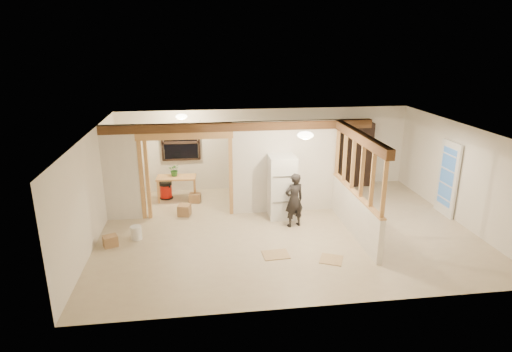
{
  "coord_description": "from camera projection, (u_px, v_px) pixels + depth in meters",
  "views": [
    {
      "loc": [
        -2.0,
        -9.55,
        4.5
      ],
      "look_at": [
        -0.68,
        0.4,
        1.29
      ],
      "focal_mm": 30.0,
      "sensor_mm": 36.0,
      "label": 1
    }
  ],
  "objects": [
    {
      "name": "ceiling_dome_util",
      "position": [
        181.0,
        117.0,
        11.74
      ],
      "size": [
        0.32,
        0.32,
        0.14
      ],
      "primitive_type": "ellipsoid",
      "color": "#FFEABF",
      "rests_on": "ceiling"
    },
    {
      "name": "bucket",
      "position": [
        136.0,
        233.0,
        10.05
      ],
      "size": [
        0.32,
        0.32,
        0.33
      ],
      "primitive_type": "cylinder",
      "rotation": [
        0.0,
        0.0,
        0.3
      ],
      "color": "silver",
      "rests_on": "floor"
    },
    {
      "name": "floor",
      "position": [
        285.0,
        229.0,
        10.64
      ],
      "size": [
        9.0,
        6.5,
        0.01
      ],
      "primitive_type": "cube",
      "color": "#C5B392",
      "rests_on": "ground"
    },
    {
      "name": "stud_partition",
      "position": [
        358.0,
        167.0,
        9.95
      ],
      "size": [
        0.14,
        3.2,
        1.32
      ],
      "primitive_type": "cube",
      "color": "tan",
      "rests_on": "pony_wall"
    },
    {
      "name": "potted_plant",
      "position": [
        175.0,
        170.0,
        12.4
      ],
      "size": [
        0.36,
        0.32,
        0.37
      ],
      "primitive_type": "imported",
      "rotation": [
        0.0,
        0.0,
        -0.1
      ],
      "color": "#26571F",
      "rests_on": "work_table"
    },
    {
      "name": "work_table",
      "position": [
        177.0,
        188.0,
        12.49
      ],
      "size": [
        1.15,
        0.62,
        0.71
      ],
      "primitive_type": "cube",
      "rotation": [
        0.0,
        0.0,
        -0.05
      ],
      "color": "tan",
      "rests_on": "floor"
    },
    {
      "name": "header_beam_back",
      "position": [
        240.0,
        126.0,
        10.92
      ],
      "size": [
        7.0,
        0.18,
        0.22
      ],
      "primitive_type": "cube",
      "color": "brown",
      "rests_on": "ceiling"
    },
    {
      "name": "wall_back",
      "position": [
        266.0,
        149.0,
        13.32
      ],
      "size": [
        9.0,
        0.01,
        2.5
      ],
      "primitive_type": "cube",
      "color": "silver",
      "rests_on": "floor"
    },
    {
      "name": "floor_panel_far",
      "position": [
        276.0,
        255.0,
        9.35
      ],
      "size": [
        0.59,
        0.49,
        0.02
      ],
      "primitive_type": "cube",
      "rotation": [
        0.0,
        0.0,
        0.06
      ],
      "color": "tan",
      "rests_on": "floor"
    },
    {
      "name": "french_door",
      "position": [
        448.0,
        179.0,
        11.26
      ],
      "size": [
        0.12,
        0.86,
        2.0
      ],
      "primitive_type": "cube",
      "color": "white",
      "rests_on": "floor"
    },
    {
      "name": "header_beam_right",
      "position": [
        360.0,
        137.0,
        9.73
      ],
      "size": [
        0.18,
        3.3,
        0.22
      ],
      "primitive_type": "cube",
      "color": "brown",
      "rests_on": "ceiling"
    },
    {
      "name": "ceiling",
      "position": [
        288.0,
        130.0,
        9.87
      ],
      "size": [
        9.0,
        6.5,
        0.01
      ],
      "primitive_type": "cube",
      "color": "white"
    },
    {
      "name": "wall_front",
      "position": [
        325.0,
        242.0,
        7.19
      ],
      "size": [
        9.0,
        0.01,
        2.5
      ],
      "primitive_type": "cube",
      "color": "silver",
      "rests_on": "floor"
    },
    {
      "name": "doorway_frame",
      "position": [
        187.0,
        176.0,
        11.13
      ],
      "size": [
        2.46,
        0.14,
        2.2
      ],
      "primitive_type": "cube",
      "color": "tan",
      "rests_on": "floor"
    },
    {
      "name": "box_util_b",
      "position": [
        184.0,
        210.0,
        11.43
      ],
      "size": [
        0.38,
        0.38,
        0.29
      ],
      "primitive_type": "cube",
      "rotation": [
        0.0,
        0.0,
        -0.22
      ],
      "color": "#A0774D",
      "rests_on": "floor"
    },
    {
      "name": "partition_left_stub",
      "position": [
        121.0,
        173.0,
        10.88
      ],
      "size": [
        0.9,
        0.12,
        2.5
      ],
      "primitive_type": "cube",
      "color": "silver",
      "rests_on": "floor"
    },
    {
      "name": "partition_center",
      "position": [
        285.0,
        167.0,
        11.41
      ],
      "size": [
        2.8,
        0.12,
        2.5
      ],
      "primitive_type": "cube",
      "color": "silver",
      "rests_on": "floor"
    },
    {
      "name": "hanging_bulb",
      "position": [
        200.0,
        132.0,
        11.23
      ],
      "size": [
        0.07,
        0.07,
        0.07
      ],
      "primitive_type": "ellipsoid",
      "color": "#FFD88C",
      "rests_on": "ceiling"
    },
    {
      "name": "floor_panel_near",
      "position": [
        331.0,
        259.0,
        9.14
      ],
      "size": [
        0.62,
        0.62,
        0.02
      ],
      "primitive_type": "cube",
      "rotation": [
        0.0,
        0.0,
        -0.43
      ],
      "color": "tan",
      "rests_on": "floor"
    },
    {
      "name": "box_front",
      "position": [
        110.0,
        241.0,
        9.72
      ],
      "size": [
        0.38,
        0.35,
        0.25
      ],
      "primitive_type": "cube",
      "rotation": [
        0.0,
        0.0,
        0.4
      ],
      "color": "#A0774D",
      "rests_on": "floor"
    },
    {
      "name": "refrigerator",
      "position": [
        282.0,
        187.0,
        11.15
      ],
      "size": [
        0.68,
        0.67,
        1.66
      ],
      "primitive_type": "cube",
      "color": "white",
      "rests_on": "floor"
    },
    {
      "name": "window_back",
      "position": [
        181.0,
        142.0,
        12.83
      ],
      "size": [
        1.12,
        0.1,
        1.1
      ],
      "primitive_type": "cube",
      "color": "black",
      "rests_on": "wall_back"
    },
    {
      "name": "woman",
      "position": [
        294.0,
        200.0,
        10.61
      ],
      "size": [
        0.59,
        0.47,
        1.39
      ],
      "primitive_type": "imported",
      "rotation": [
        0.0,
        0.0,
        3.46
      ],
      "color": "black",
      "rests_on": "floor"
    },
    {
      "name": "wall_right",
      "position": [
        461.0,
        174.0,
        10.82
      ],
      "size": [
        0.01,
        6.5,
        2.5
      ],
      "primitive_type": "cube",
      "color": "silver",
      "rests_on": "floor"
    },
    {
      "name": "wall_left",
      "position": [
        92.0,
        190.0,
        9.69
      ],
      "size": [
        0.01,
        6.5,
        2.5
      ],
      "primitive_type": "cube",
      "color": "silver",
      "rests_on": "floor"
    },
    {
      "name": "pony_wall",
      "position": [
        354.0,
        213.0,
        10.31
      ],
      "size": [
        0.12,
        3.2,
        1.0
      ],
      "primitive_type": "cube",
      "color": "silver",
      "rests_on": "floor"
    },
    {
      "name": "shop_vac",
      "position": [
        166.0,
        190.0,
        12.61
      ],
      "size": [
        0.47,
        0.47,
        0.52
      ],
      "primitive_type": "cylinder",
      "rotation": [
        0.0,
        0.0,
        -0.21
      ],
      "color": "#B31208",
      "rests_on": "floor"
    },
    {
      "name": "bookshelf",
      "position": [
        355.0,
        155.0,
        13.52
      ],
      "size": [
        1.02,
        0.34,
        2.04
      ],
      "primitive_type": "cube",
      "color": "black",
      "rests_on": "floor"
    },
    {
      "name": "ceiling_dome_main",
      "position": [
        305.0,
        135.0,
        9.45
      ],
      "size": [
        0.36,
        0.36,
        0.16
      ],
      "primitive_type": "ellipsoid",
      "color": "#FFEABF",
      "rests_on": "ceiling"
    },
    {
      "name": "box_util_a",
      "position": [
        195.0,
        198.0,
        12.35
      ],
      "size": [
        0.35,
        0.32,
        0.26
      ],
      "primitive_type": "cube",
      "rotation": [
        0.0,
        0.0,
        -0.19
      ],
      "color": "#A0774D",
      "rests_on": "floor"
    }
  ]
}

